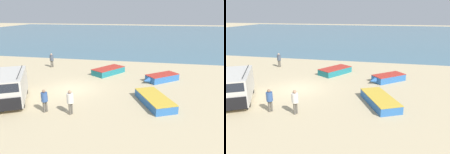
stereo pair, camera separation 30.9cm
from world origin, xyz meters
The scene contains 9 objects.
ground_plane centered at (0.00, 0.00, 0.00)m, with size 200.00×200.00×0.00m, color tan.
sea_water centered at (0.00, 52.00, 0.00)m, with size 120.00×80.00×0.01m, color #477084.
parked_van centered at (-3.54, -3.48, 1.21)m, with size 4.12×5.18×2.32m.
fishing_rowboat_0 centered at (7.06, -1.66, 0.31)m, with size 3.20×4.80×0.61m.
fishing_rowboat_1 centered at (7.66, 4.00, 0.33)m, with size 3.57×3.27×0.66m.
fishing_rowboat_2 centered at (2.12, 5.63, 0.33)m, with size 3.37×4.28×0.66m.
fisherman_0 centered at (-5.31, 6.97, 1.02)m, with size 0.45×0.45×1.71m.
fisherman_1 centered at (-0.09, -4.63, 0.97)m, with size 0.42×0.42×1.61m.
fisherman_2 centered at (1.72, -4.60, 1.01)m, with size 0.44×0.44×1.68m.
Camera 1 is at (7.03, -16.97, 6.55)m, focal length 35.00 mm.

